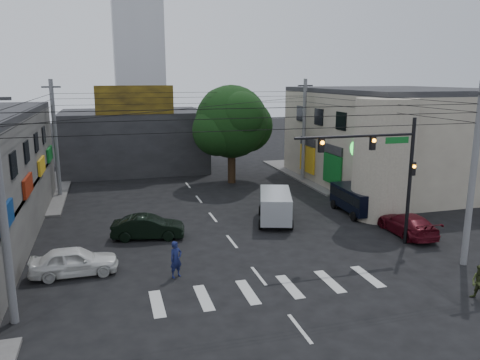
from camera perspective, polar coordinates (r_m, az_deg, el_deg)
name	(u,v)px	position (r m, az deg, el deg)	size (l,w,h in m)	color
ground	(241,254)	(25.57, 0.17, -8.99)	(160.00, 160.00, 0.00)	black
sidewalk_far_right	(364,171)	(48.60, 14.83, 1.04)	(16.00, 16.00, 0.15)	#514F4C
building_right	(396,139)	(43.83, 18.43, 4.81)	(14.00, 18.00, 8.00)	gray
corner_column	(383,159)	(32.57, 17.07, 2.45)	(4.00, 4.00, 8.00)	gray
building_far	(134,140)	(49.34, -12.83, 4.75)	(14.00, 10.00, 6.00)	#232326
billboard	(135,100)	(44.09, -12.71, 9.49)	(7.00, 0.30, 2.60)	olive
tower_distant	(136,7)	(93.96, -12.53, 19.92)	(9.00, 9.00, 44.00)	silver
street_tree	(231,122)	(41.43, -1.05, 7.09)	(6.40, 6.40, 8.70)	black
traffic_gantry	(385,162)	(26.58, 17.24, 2.11)	(7.10, 0.35, 7.20)	black
utility_pole_near_left	(2,209)	(19.36, -27.02, -3.14)	(0.32, 0.32, 9.20)	#59595B
utility_pole_near_right	(473,176)	(25.55, 26.52, 0.42)	(0.32, 0.32, 9.20)	#59595B
utility_pole_far_left	(56,139)	(39.35, -21.57, 4.65)	(0.32, 0.32, 9.20)	#59595B
utility_pole_far_right	(304,131)	(42.73, 7.81, 5.96)	(0.32, 0.32, 9.20)	#59595B
dark_sedan	(148,227)	(28.22, -11.14, -5.65)	(4.40, 2.21, 1.38)	black
white_compact	(74,261)	(24.15, -19.55, -9.30)	(4.09, 1.66, 1.39)	silver
maroon_sedan	(407,224)	(30.06, 19.71, -5.09)	(2.05, 4.66, 1.33)	#4D0B15
silver_minivan	(275,207)	(30.73, 4.32, -3.35)	(3.30, 5.00, 1.99)	#B0B4B9
navy_van	(355,201)	(33.48, 13.87, -2.50)	(1.93, 4.64, 1.83)	black
traffic_officer	(176,259)	(22.69, -7.81, -9.56)	(0.77, 0.67, 1.78)	#141A46
pedestrian_olive	(480,283)	(22.74, 27.21, -11.12)	(0.78, 0.90, 1.57)	#333D1C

